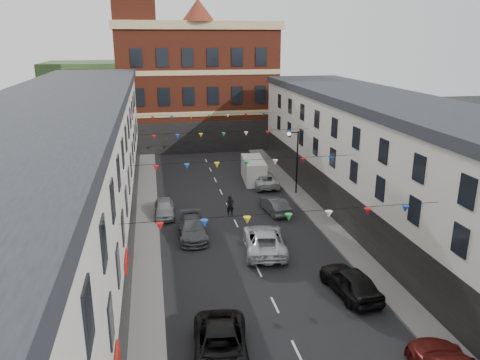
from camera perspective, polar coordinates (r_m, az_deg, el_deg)
ground at (r=30.01m, az=2.29°, el=-11.01°), size 160.00×160.00×0.00m
pavement_left at (r=31.13m, az=-11.25°, el=-10.11°), size 1.80×64.00×0.15m
pavement_right at (r=33.72m, az=13.12°, el=-8.03°), size 1.80×64.00×0.15m
terrace_left at (r=28.75m, az=-21.62°, el=-1.94°), size 8.40×56.00×10.70m
terrace_right at (r=33.50m, az=22.02°, el=-0.28°), size 8.40×56.00×9.70m
civic_building at (r=64.30m, az=-5.38°, el=11.61°), size 20.60×13.30×18.50m
clock_tower at (r=60.81m, az=-12.66°, el=17.40°), size 5.60×5.60×30.00m
distant_hill at (r=88.28m, az=-9.50°, el=10.85°), size 40.00×14.00×10.00m
street_lamp at (r=42.97m, az=6.69°, el=3.17°), size 1.10×0.36×6.00m
car_left_c at (r=22.33m, az=-2.34°, el=-19.70°), size 3.06×5.63×1.50m
car_left_d at (r=34.55m, az=-5.80°, el=-5.88°), size 2.07×4.92×1.42m
car_left_e at (r=38.86m, az=-9.23°, el=-3.42°), size 1.66×4.01×1.36m
car_right_d at (r=27.87m, az=13.33°, el=-11.96°), size 2.45×4.94×1.62m
car_right_e at (r=39.20m, az=4.24°, el=-3.06°), size 1.92×4.26×1.36m
car_right_f at (r=46.13m, az=2.93°, el=0.07°), size 2.37×4.94×1.36m
moving_car at (r=32.30m, az=2.98°, el=-7.32°), size 3.41×6.08×1.60m
white_van at (r=47.62m, az=1.65°, el=1.21°), size 2.39×5.31×2.29m
pedestrian at (r=38.44m, az=-1.19°, el=-3.14°), size 0.63×0.42×1.71m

